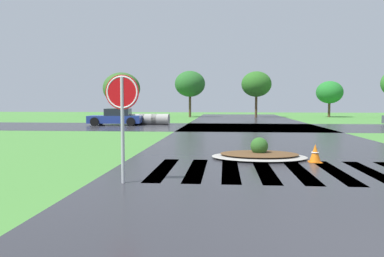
% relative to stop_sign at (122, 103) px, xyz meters
% --- Properties ---
extents(asphalt_roadway, '(9.93, 80.00, 0.01)m').
position_rel_stop_sign_xyz_m(asphalt_roadway, '(4.21, 5.81, -1.78)').
color(asphalt_roadway, '#2B2B30').
rests_on(asphalt_roadway, ground).
extents(asphalt_cross_road, '(90.00, 8.94, 0.01)m').
position_rel_stop_sign_xyz_m(asphalt_cross_road, '(4.21, 18.74, -1.78)').
color(asphalt_cross_road, '#2B2B30').
rests_on(asphalt_cross_road, ground).
extents(crosswalk_stripes, '(7.65, 3.51, 0.01)m').
position_rel_stop_sign_xyz_m(crosswalk_stripes, '(4.21, 1.76, -1.78)').
color(crosswalk_stripes, white).
rests_on(crosswalk_stripes, ground).
extents(stop_sign, '(0.76, 0.09, 2.40)m').
position_rel_stop_sign_xyz_m(stop_sign, '(0.00, 0.00, 0.00)').
color(stop_sign, '#B2B5BA').
rests_on(stop_sign, ground).
extents(median_island, '(3.04, 2.09, 0.68)m').
position_rel_stop_sign_xyz_m(median_island, '(3.36, 3.94, -1.65)').
color(median_island, '#9E9B93').
rests_on(median_island, ground).
extents(car_white_sedan, '(4.13, 2.38, 1.28)m').
position_rel_stop_sign_xyz_m(car_white_sedan, '(-6.10, 20.24, -1.19)').
color(car_white_sedan, navy).
rests_on(car_white_sedan, ground).
extents(drainage_pipe_stack, '(3.34, 1.07, 0.85)m').
position_rel_stop_sign_xyz_m(drainage_pipe_stack, '(-3.76, 21.32, -1.36)').
color(drainage_pipe_stack, '#9E9B93').
rests_on(drainage_pipe_stack, ground).
extents(traffic_cone, '(0.36, 0.36, 0.55)m').
position_rel_stop_sign_xyz_m(traffic_cone, '(4.95, 3.27, -1.52)').
color(traffic_cone, orange).
rests_on(traffic_cone, ground).
extents(background_treeline, '(36.30, 4.93, 5.61)m').
position_rel_stop_sign_xyz_m(background_treeline, '(4.15, 36.21, 1.83)').
color(background_treeline, '#4C3823').
rests_on(background_treeline, ground).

